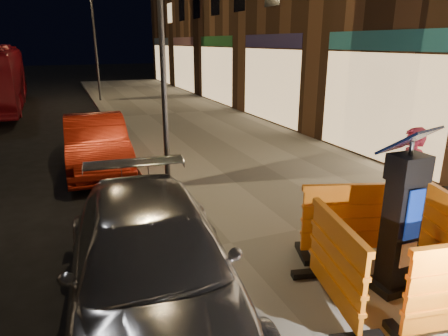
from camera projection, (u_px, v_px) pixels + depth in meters
name	position (u px, v px, depth m)	size (l,w,h in m)	color
ground_plane	(201.00, 257.00, 6.34)	(120.00, 120.00, 0.00)	black
sidewalk	(354.00, 222.00, 7.39)	(6.00, 60.00, 0.15)	gray
kerb	(201.00, 253.00, 6.31)	(0.30, 60.00, 0.15)	slate
parking_kiosk	(401.00, 217.00, 4.98)	(0.65, 0.65, 2.05)	black
barrier_back	(348.00, 220.00, 5.96)	(1.47, 0.61, 1.15)	orange
barrier_kerbside	(336.00, 264.00, 4.78)	(1.47, 0.61, 1.15)	orange
car_silver	(154.00, 312.00, 5.05)	(1.98, 4.87, 1.41)	#B1B1B6
car_red	(99.00, 169.00, 10.72)	(1.51, 4.32, 1.42)	#A61F10
man	(408.00, 181.00, 6.65)	(0.66, 0.43, 1.81)	#B32C49
street_lamp_mid	(162.00, 48.00, 8.12)	(0.12, 0.12, 6.00)	#3F3F44
street_lamp_far	(95.00, 44.00, 21.37)	(0.12, 0.12, 6.00)	#3F3F44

